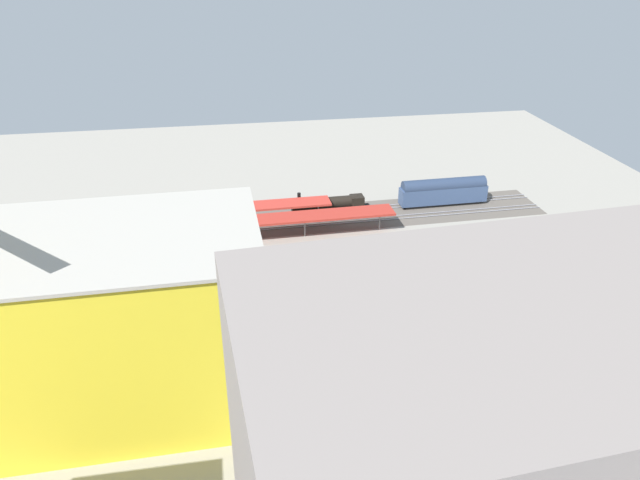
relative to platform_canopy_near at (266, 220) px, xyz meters
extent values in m
plane|color=gray|center=(-0.70, 11.97, -4.06)|extent=(183.51, 183.51, 0.00)
cube|color=#5B544C|center=(-0.70, -7.37, -4.06)|extent=(114.93, 15.67, 0.01)
cube|color=#2D2D33|center=(-0.70, 14.68, -4.06)|extent=(114.85, 11.18, 0.01)
cube|color=#9E9EA8|center=(-0.70, -10.83, -3.88)|extent=(114.68, 2.30, 0.12)
cube|color=#9E9EA8|center=(-0.70, -9.39, -3.88)|extent=(114.68, 2.30, 0.12)
cube|color=#9E9EA8|center=(-0.70, -5.35, -3.88)|extent=(114.68, 2.30, 0.12)
cube|color=#9E9EA8|center=(-0.70, -3.91, -3.88)|extent=(114.68, 2.30, 0.12)
cube|color=#A82D23|center=(0.00, 0.00, 0.03)|extent=(49.06, 5.78, 0.44)
cylinder|color=slate|center=(-22.03, -0.42, -2.13)|extent=(0.30, 0.30, 3.87)
cylinder|color=slate|center=(-7.34, -0.14, -2.13)|extent=(0.30, 0.30, 3.87)
cylinder|color=slate|center=(7.34, 0.14, -2.13)|extent=(0.30, 0.30, 3.87)
cylinder|color=slate|center=(22.03, 0.42, -2.13)|extent=(0.30, 0.30, 3.87)
cube|color=#B73328|center=(9.55, -6.71, -0.08)|extent=(46.04, 5.40, 0.40)
cylinder|color=slate|center=(-11.13, -7.10, -2.17)|extent=(0.30, 0.30, 3.78)
cylinder|color=slate|center=(9.55, -6.71, -2.17)|extent=(0.30, 0.30, 3.78)
cylinder|color=slate|center=(30.22, -6.32, -2.17)|extent=(0.30, 0.30, 3.78)
cube|color=black|center=(-14.28, -10.11, -3.56)|extent=(16.28, 2.49, 1.00)
cylinder|color=black|center=(-12.97, -10.09, -1.85)|extent=(13.66, 2.68, 2.42)
cube|color=black|center=(-19.78, -10.22, -2.43)|extent=(2.67, 2.67, 3.26)
cylinder|color=black|center=(-7.66, -9.99, 0.06)|extent=(0.70, 0.70, 1.40)
cube|color=black|center=(-38.42, -10.11, -3.76)|extent=(16.90, 2.82, 0.60)
cube|color=#384C72|center=(-38.42, -10.11, -1.73)|extent=(18.78, 3.48, 3.46)
cylinder|color=#273550|center=(-38.42, -10.11, 0.25)|extent=(18.03, 3.47, 3.13)
cube|color=black|center=(29.14, -4.63, -3.76)|extent=(15.39, 2.73, 0.60)
cube|color=maroon|center=(29.14, -4.63, -1.68)|extent=(17.11, 3.37, 3.56)
cylinder|color=maroon|center=(29.14, -4.63, 0.34)|extent=(16.42, 3.36, 3.05)
cube|color=black|center=(-33.27, 11.34, -3.91)|extent=(3.76, 1.73, 0.30)
cube|color=navy|center=(-33.27, 11.34, -3.36)|extent=(4.48, 1.80, 0.81)
cube|color=#1E2328|center=(-33.27, 11.34, -2.61)|extent=(2.51, 1.58, 0.68)
cube|color=black|center=(-26.24, 11.27, -3.91)|extent=(4.01, 1.74, 0.30)
cube|color=gray|center=(-26.24, 11.27, -3.37)|extent=(4.78, 1.81, 0.78)
cube|color=#1E2328|center=(-26.24, 11.27, -2.63)|extent=(2.68, 1.59, 0.70)
cube|color=black|center=(-18.84, 11.45, -3.91)|extent=(3.49, 1.67, 0.30)
cube|color=black|center=(-18.84, 11.45, -3.41)|extent=(4.15, 1.75, 0.71)
cube|color=#1E2328|center=(-18.84, 11.45, -2.73)|extent=(2.33, 1.53, 0.65)
cube|color=black|center=(-11.01, 11.12, -3.91)|extent=(3.73, 1.72, 0.30)
cube|color=navy|center=(-11.01, 11.12, -3.34)|extent=(4.44, 1.79, 0.85)
cube|color=#1E2328|center=(-11.01, 11.12, -2.63)|extent=(2.49, 1.57, 0.56)
cube|color=black|center=(-3.60, 11.48, -3.91)|extent=(3.71, 1.79, 0.30)
cube|color=maroon|center=(-3.60, 11.48, -3.38)|extent=(4.41, 1.88, 0.77)
cube|color=#1E2328|center=(-3.60, 11.48, -2.71)|extent=(2.49, 1.61, 0.57)
cube|color=black|center=(4.48, 11.73, -3.91)|extent=(3.54, 1.67, 0.30)
cube|color=silver|center=(4.48, 11.73, -3.39)|extent=(4.21, 1.75, 0.75)
cube|color=#1E2328|center=(4.48, 11.73, -2.76)|extent=(2.36, 1.52, 0.51)
cube|color=yellow|center=(19.16, 39.55, 6.66)|extent=(31.01, 22.96, 21.44)
cube|color=#ADA89E|center=(19.16, 39.55, 17.57)|extent=(31.62, 23.57, 0.40)
cube|color=black|center=(13.74, 22.55, -3.81)|extent=(9.72, 2.97, 0.50)
cube|color=white|center=(12.55, 22.65, -2.16)|extent=(7.36, 3.03, 2.81)
cube|color=maroon|center=(17.32, 22.27, -2.39)|extent=(2.58, 2.64, 2.35)
cylinder|color=brown|center=(21.43, 19.30, -2.36)|extent=(0.48, 0.48, 3.41)
sphere|color=#38843D|center=(21.43, 19.30, 1.45)|extent=(6.00, 6.00, 6.00)
cylinder|color=brown|center=(-33.26, 19.64, -2.24)|extent=(0.38, 0.38, 3.64)
sphere|color=#28662D|center=(-33.26, 19.64, 1.17)|extent=(4.54, 4.54, 4.54)
cylinder|color=brown|center=(4.36, 20.36, -2.15)|extent=(0.58, 0.58, 3.82)
sphere|color=#2D7233|center=(4.36, 20.36, 1.57)|extent=(5.17, 5.17, 5.17)
cylinder|color=#333333|center=(15.84, 18.92, -1.01)|extent=(0.16, 0.16, 6.10)
cube|color=black|center=(15.84, 18.92, 2.49)|extent=(0.36, 0.36, 0.90)
sphere|color=red|center=(16.06, 18.92, 2.79)|extent=(0.20, 0.20, 0.20)
camera|label=1|loc=(7.06, 100.69, 46.72)|focal=33.53mm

